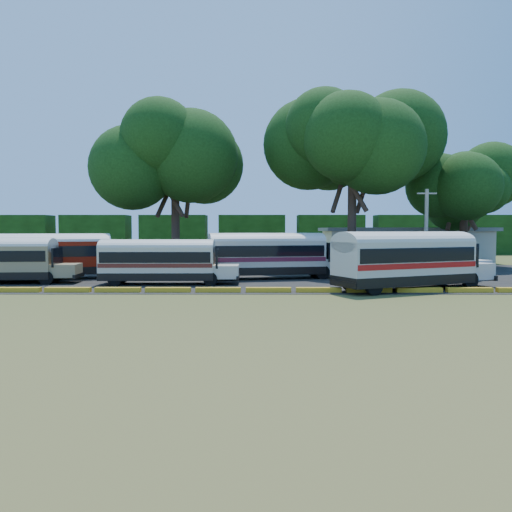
{
  "coord_description": "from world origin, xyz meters",
  "views": [
    {
      "loc": [
        0.85,
        -28.62,
        3.74
      ],
      "look_at": [
        0.74,
        6.0,
        1.92
      ],
      "focal_mm": 35.0,
      "sensor_mm": 36.0,
      "label": 1
    }
  ],
  "objects_px": {
    "tree_west": "(175,153)",
    "bus_cream_west": "(161,259)",
    "bus_white_red": "(408,257)",
    "bus_red": "(54,253)"
  },
  "relations": [
    {
      "from": "bus_red",
      "to": "tree_west",
      "type": "bearing_deg",
      "value": 32.0
    },
    {
      "from": "bus_red",
      "to": "bus_white_red",
      "type": "xyz_separation_m",
      "value": [
        24.66,
        -6.68,
        0.07
      ]
    },
    {
      "from": "tree_west",
      "to": "bus_white_red",
      "type": "bearing_deg",
      "value": -45.37
    },
    {
      "from": "tree_west",
      "to": "bus_cream_west",
      "type": "bearing_deg",
      "value": -84.68
    },
    {
      "from": "bus_cream_west",
      "to": "bus_white_red",
      "type": "distance_m",
      "value": 16.22
    },
    {
      "from": "bus_red",
      "to": "bus_cream_west",
      "type": "distance_m",
      "value": 9.43
    },
    {
      "from": "bus_red",
      "to": "tree_west",
      "type": "xyz_separation_m",
      "value": [
        7.44,
        10.76,
        9.08
      ]
    },
    {
      "from": "bus_cream_west",
      "to": "tree_west",
      "type": "xyz_separation_m",
      "value": [
        -1.33,
        14.22,
        9.32
      ]
    },
    {
      "from": "bus_red",
      "to": "bus_white_red",
      "type": "bearing_deg",
      "value": -38.49
    },
    {
      "from": "bus_white_red",
      "to": "tree_west",
      "type": "xyz_separation_m",
      "value": [
        -17.22,
        17.44,
        9.01
      ]
    }
  ]
}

